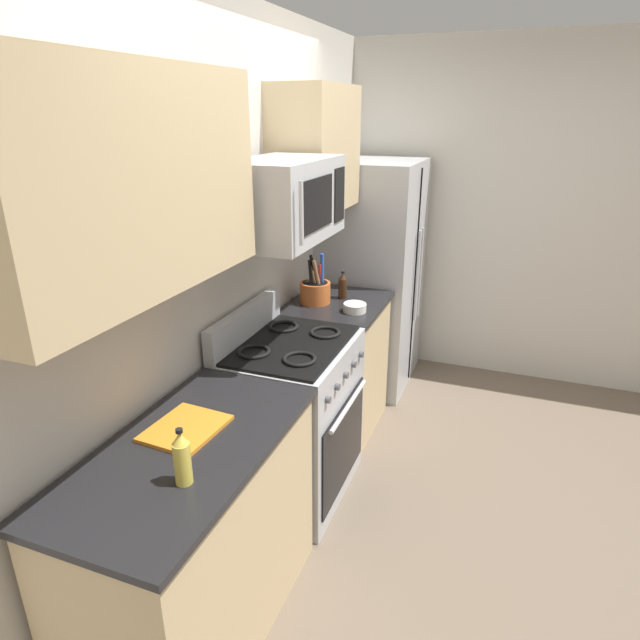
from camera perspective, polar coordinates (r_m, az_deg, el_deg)
ground_plane at (r=3.20m, az=9.29°, el=-19.57°), size 16.00×16.00×0.00m
wall_back at (r=2.91m, az=-9.89°, el=5.40°), size 8.00×0.10×2.60m
counter_left at (r=2.42m, az=-12.76°, el=-21.56°), size 1.16×0.60×0.91m
range_oven at (r=3.08m, az=-2.93°, el=-10.14°), size 0.76×0.64×1.09m
counter_right at (r=3.71m, az=1.72°, el=-4.74°), size 0.72×0.60×0.91m
refrigerator at (r=4.27m, az=5.49°, el=4.65°), size 0.84×0.71×1.74m
wall_right at (r=4.55m, az=15.76°, el=10.58°), size 0.10×8.00×2.60m
microwave at (r=2.68m, az=-3.93°, el=12.48°), size 0.71×0.44×0.38m
upper_cabinets_left at (r=1.89m, az=-20.21°, el=13.40°), size 1.15×0.34×0.72m
upper_cabinets_right at (r=3.40m, az=-0.45°, el=17.53°), size 0.71×0.34×0.72m
utensil_crock at (r=3.50m, az=-0.50°, el=3.07°), size 0.20×0.20×0.33m
cutting_board at (r=2.22m, az=-13.92°, el=-10.99°), size 0.31×0.27×0.02m
bottle_soy at (r=3.58m, az=2.40°, el=3.58°), size 0.06×0.06×0.18m
bottle_oil at (r=1.90m, az=-14.28°, el=-13.90°), size 0.06×0.06×0.21m
prep_bowl at (r=3.36m, az=3.67°, el=1.35°), size 0.14×0.14×0.05m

